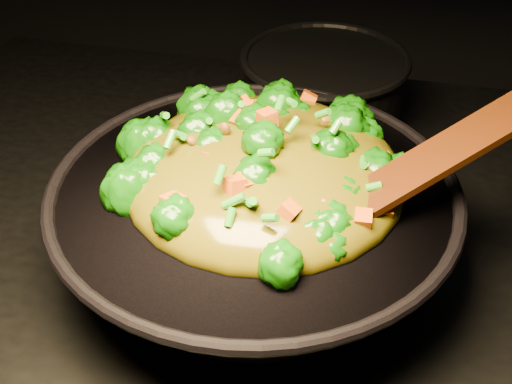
# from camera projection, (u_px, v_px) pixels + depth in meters

# --- Properties ---
(wok) EXTENTS (0.57, 0.57, 0.13)m
(wok) POSITION_uv_depth(u_px,v_px,m) (254.00, 229.00, 0.78)
(wok) COLOR black
(wok) RESTS_ON stovetop
(stir_fry) EXTENTS (0.33, 0.33, 0.11)m
(stir_fry) POSITION_uv_depth(u_px,v_px,m) (265.00, 139.00, 0.72)
(stir_fry) COLOR #125906
(stir_fry) RESTS_ON wok
(spatula) EXTENTS (0.29, 0.22, 0.13)m
(spatula) POSITION_uv_depth(u_px,v_px,m) (420.00, 168.00, 0.67)
(spatula) COLOR #371906
(spatula) RESTS_ON wok
(back_pot) EXTENTS (0.30, 0.30, 0.14)m
(back_pot) POSITION_uv_depth(u_px,v_px,m) (322.00, 96.00, 1.02)
(back_pot) COLOR black
(back_pot) RESTS_ON stovetop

